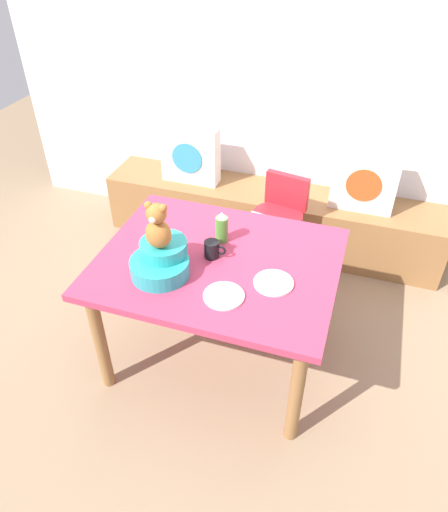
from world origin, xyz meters
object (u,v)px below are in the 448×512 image
at_px(dinner_plate_far, 224,296).
at_px(coffee_mug, 212,249).
at_px(pillow_floral_right, 365,181).
at_px(book_stack, 289,191).
at_px(teddy_bear, 158,227).
at_px(ketchup_bottle, 222,227).
at_px(pillow_floral_left, 190,154).
at_px(infant_seat_teal, 161,261).
at_px(dining_table, 218,274).
at_px(dinner_plate_near, 274,283).
at_px(highchair, 278,218).

bearing_deg(dinner_plate_far, coffee_mug, 119.34).
relative_size(pillow_floral_right, book_stack, 2.20).
relative_size(teddy_bear, ketchup_bottle, 1.35).
height_order(pillow_floral_left, infant_seat_teal, same).
bearing_deg(infant_seat_teal, coffee_mug, 44.62).
xyz_separation_m(dining_table, infant_seat_teal, (-0.24, -0.18, 0.17)).
bearing_deg(dining_table, book_stack, 84.00).
bearing_deg(dinner_plate_far, infant_seat_teal, 167.34).
bearing_deg(dining_table, dinner_plate_far, -65.64).
distance_m(book_stack, dinner_plate_near, 1.39).
bearing_deg(dinner_plate_far, teddy_bear, 167.42).
distance_m(dining_table, infant_seat_teal, 0.35).
bearing_deg(pillow_floral_left, coffee_mug, -63.47).
height_order(dining_table, coffee_mug, coffee_mug).
distance_m(pillow_floral_right, ketchup_bottle, 1.27).
height_order(ketchup_bottle, coffee_mug, ketchup_bottle).
bearing_deg(teddy_bear, pillow_floral_right, 57.65).
bearing_deg(pillow_floral_right, coffee_mug, -119.74).
bearing_deg(dinner_plate_near, highchair, 100.99).
bearing_deg(dinner_plate_far, highchair, 88.54).
bearing_deg(book_stack, teddy_bear, -104.49).
xyz_separation_m(book_stack, dinner_plate_near, (0.19, -1.35, 0.26)).
xyz_separation_m(pillow_floral_left, dinner_plate_near, (0.97, -1.33, 0.07)).
xyz_separation_m(pillow_floral_left, coffee_mug, (0.61, -1.21, 0.11)).
height_order(pillow_floral_left, book_stack, pillow_floral_left).
bearing_deg(dining_table, highchair, 79.76).
relative_size(book_stack, teddy_bear, 0.80).
relative_size(pillow_floral_right, infant_seat_teal, 1.33).
bearing_deg(dining_table, ketchup_bottle, 101.93).
distance_m(infant_seat_teal, dinner_plate_near, 0.57).
distance_m(pillow_floral_left, dining_table, 1.39).
bearing_deg(dinner_plate_near, teddy_bear, -171.17).
height_order(coffee_mug, dinner_plate_far, coffee_mug).
height_order(book_stack, coffee_mug, coffee_mug).
xyz_separation_m(dining_table, ketchup_bottle, (-0.04, 0.17, 0.19)).
xyz_separation_m(book_stack, infant_seat_teal, (-0.37, -1.43, 0.32)).
bearing_deg(ketchup_bottle, book_stack, 81.19).
distance_m(dining_table, highchair, 0.84).
xyz_separation_m(dining_table, teddy_bear, (-0.24, -0.18, 0.38)).
bearing_deg(teddy_bear, pillow_floral_left, 105.97).
distance_m(pillow_floral_left, infant_seat_teal, 1.48).
xyz_separation_m(highchair, coffee_mug, (-0.18, -0.80, 0.27)).
height_order(dining_table, dinner_plate_near, dinner_plate_near).
bearing_deg(coffee_mug, dinner_plate_near, -17.24).
height_order(infant_seat_teal, dinner_plate_far, infant_seat_teal).
distance_m(book_stack, coffee_mug, 1.28).
bearing_deg(book_stack, highchair, -87.96).
bearing_deg(dinner_plate_far, pillow_floral_right, 70.24).
bearing_deg(pillow_floral_right, dinner_plate_near, -104.07).
xyz_separation_m(pillow_floral_right, coffee_mug, (-0.69, -1.21, 0.11)).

